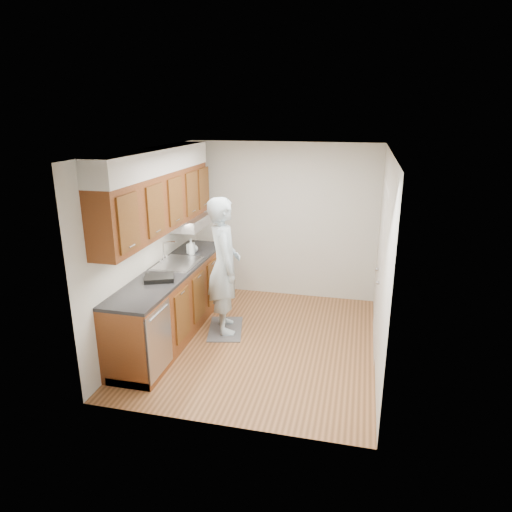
{
  "coord_description": "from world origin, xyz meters",
  "views": [
    {
      "loc": [
        1.21,
        -5.33,
        2.93
      ],
      "look_at": [
        -0.1,
        0.25,
        1.12
      ],
      "focal_mm": 32.0,
      "sensor_mm": 36.0,
      "label": 1
    }
  ],
  "objects_px": {
    "person": "(224,257)",
    "soap_bottle_a": "(191,247)",
    "soap_bottle_c": "(194,247)",
    "dish_rack": "(159,278)",
    "soap_bottle_b": "(191,246)"
  },
  "relations": [
    {
      "from": "person",
      "to": "soap_bottle_c",
      "type": "bearing_deg",
      "value": 24.48
    },
    {
      "from": "person",
      "to": "soap_bottle_a",
      "type": "relative_size",
      "value": 8.78
    },
    {
      "from": "soap_bottle_a",
      "to": "soap_bottle_c",
      "type": "relative_size",
      "value": 1.62
    },
    {
      "from": "soap_bottle_a",
      "to": "soap_bottle_c",
      "type": "bearing_deg",
      "value": 97.89
    },
    {
      "from": "dish_rack",
      "to": "person",
      "type": "bearing_deg",
      "value": 24.03
    },
    {
      "from": "soap_bottle_c",
      "to": "person",
      "type": "bearing_deg",
      "value": -40.84
    },
    {
      "from": "soap_bottle_a",
      "to": "soap_bottle_b",
      "type": "relative_size",
      "value": 1.13
    },
    {
      "from": "person",
      "to": "soap_bottle_a",
      "type": "bearing_deg",
      "value": 33.04
    },
    {
      "from": "soap_bottle_c",
      "to": "dish_rack",
      "type": "bearing_deg",
      "value": -89.97
    },
    {
      "from": "soap_bottle_b",
      "to": "dish_rack",
      "type": "relative_size",
      "value": 0.6
    },
    {
      "from": "soap_bottle_b",
      "to": "soap_bottle_c",
      "type": "bearing_deg",
      "value": 73.62
    },
    {
      "from": "soap_bottle_c",
      "to": "dish_rack",
      "type": "distance_m",
      "value": 1.22
    },
    {
      "from": "soap_bottle_a",
      "to": "person",
      "type": "bearing_deg",
      "value": -32.27
    },
    {
      "from": "person",
      "to": "soap_bottle_a",
      "type": "height_order",
      "value": "person"
    },
    {
      "from": "soap_bottle_a",
      "to": "soap_bottle_c",
      "type": "height_order",
      "value": "soap_bottle_a"
    }
  ]
}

